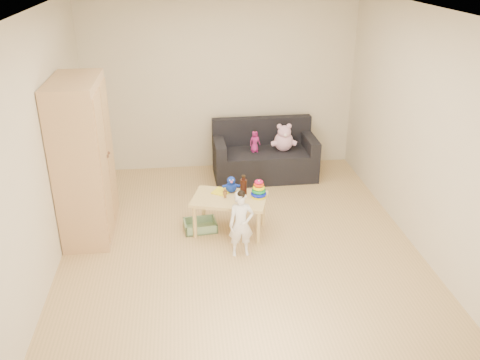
{
  "coord_description": "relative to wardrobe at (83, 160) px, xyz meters",
  "views": [
    {
      "loc": [
        -0.58,
        -5.12,
        3.14
      ],
      "look_at": [
        0.05,
        0.25,
        0.65
      ],
      "focal_mm": 38.0,
      "sensor_mm": 36.0,
      "label": 1
    }
  ],
  "objects": [
    {
      "name": "yellow_book",
      "position": [
        1.57,
        -0.05,
        -0.47
      ],
      "size": [
        0.26,
        0.26,
        0.01
      ],
      "primitive_type": "cube",
      "rotation": [
        0.0,
        0.0,
        -0.58
      ],
      "color": "yellow",
      "rests_on": "play_table"
    },
    {
      "name": "wooden_figure",
      "position": [
        1.6,
        -0.2,
        -0.42
      ],
      "size": [
        0.05,
        0.05,
        0.12
      ],
      "primitive_type": null,
      "rotation": [
        0.0,
        0.0,
        -0.17
      ],
      "color": "brown",
      "rests_on": "play_table"
    },
    {
      "name": "play_table",
      "position": [
        1.65,
        -0.2,
        -0.7
      ],
      "size": [
        0.98,
        0.77,
        0.45
      ],
      "primitive_type": "cube",
      "rotation": [
        0.0,
        0.0,
        -0.29
      ],
      "color": "#DABB78",
      "rests_on": "ground"
    },
    {
      "name": "pink_bear",
      "position": [
        2.59,
        1.32,
        -0.34
      ],
      "size": [
        0.37,
        0.34,
        0.34
      ],
      "primitive_type": null,
      "rotation": [
        0.0,
        0.0,
        -0.31
      ],
      "color": "#EBADCD",
      "rests_on": "sofa"
    },
    {
      "name": "sofa",
      "position": [
        2.32,
        1.35,
        -0.72
      ],
      "size": [
        1.5,
        0.77,
        0.42
      ],
      "primitive_type": "cube",
      "rotation": [
        0.0,
        0.0,
        0.01
      ],
      "color": "black",
      "rests_on": "ground"
    },
    {
      "name": "toddler",
      "position": [
        1.73,
        -0.72,
        -0.56
      ],
      "size": [
        0.28,
        0.2,
        0.75
      ],
      "primitive_type": "imported",
      "rotation": [
        0.0,
        0.0,
        0.04
      ],
      "color": "white",
      "rests_on": "ground"
    },
    {
      "name": "ring_stacker",
      "position": [
        1.99,
        -0.22,
        -0.39
      ],
      "size": [
        0.19,
        0.19,
        0.21
      ],
      "color": "yellow",
      "rests_on": "play_table"
    },
    {
      "name": "brown_bottle",
      "position": [
        1.83,
        -0.12,
        -0.38
      ],
      "size": [
        0.08,
        0.08,
        0.24
      ],
      "color": "black",
      "rests_on": "play_table"
    },
    {
      "name": "doll",
      "position": [
        2.17,
        1.31,
        -0.36
      ],
      "size": [
        0.18,
        0.14,
        0.31
      ],
      "primitive_type": "imported",
      "rotation": [
        0.0,
        0.0,
        0.22
      ],
      "color": "#AF2075",
      "rests_on": "sofa"
    },
    {
      "name": "storage_bin",
      "position": [
        1.3,
        -0.12,
        -0.87
      ],
      "size": [
        0.42,
        0.33,
        0.12
      ],
      "primitive_type": null,
      "rotation": [
        0.0,
        0.0,
        0.11
      ],
      "color": "#7FA477",
      "rests_on": "ground"
    },
    {
      "name": "room",
      "position": [
        1.73,
        -0.4,
        0.37
      ],
      "size": [
        4.5,
        4.5,
        4.5
      ],
      "color": "tan",
      "rests_on": "ground"
    },
    {
      "name": "wardrobe",
      "position": [
        0.0,
        0.0,
        0.0
      ],
      "size": [
        0.52,
        1.03,
        1.86
      ],
      "primitive_type": "cube",
      "color": "tan",
      "rests_on": "ground"
    },
    {
      "name": "blue_plush",
      "position": [
        1.69,
        -0.05,
        -0.37
      ],
      "size": [
        0.19,
        0.16,
        0.21
      ],
      "primitive_type": null,
      "rotation": [
        0.0,
        0.0,
        -0.16
      ],
      "color": "#1637CC",
      "rests_on": "play_table"
    }
  ]
}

